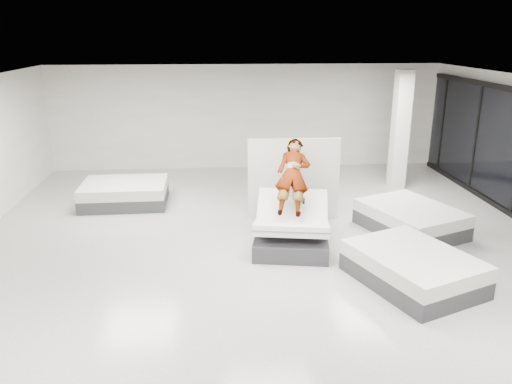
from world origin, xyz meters
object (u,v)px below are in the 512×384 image
flat_bed_right_near (413,268)px  flat_bed_left_far (125,193)px  hero_bed (292,229)px  divider_panel (293,179)px  flat_bed_right_far (410,219)px  person (293,184)px  column (400,130)px  remote (303,201)px

flat_bed_right_near → flat_bed_left_far: (-5.59, 4.63, -0.00)m
hero_bed → divider_panel: size_ratio=1.02×
flat_bed_right_far → person: bearing=-175.3°
column → remote: bearing=-130.8°
column → divider_panel: bearing=-145.9°
remote → flat_bed_right_near: bearing=-36.3°
person → flat_bed_right_far: size_ratio=0.75×
flat_bed_left_far → flat_bed_right_near: bearing=-39.6°
divider_panel → flat_bed_right_near: divider_panel is taller
hero_bed → flat_bed_right_far: (2.66, 0.52, -0.08)m
flat_bed_right_near → column: column is taller
hero_bed → flat_bed_left_far: size_ratio=1.02×
flat_bed_right_far → column: (0.83, 3.20, 1.32)m
flat_bed_right_near → flat_bed_left_far: size_ratio=1.21×
divider_panel → column: size_ratio=0.65×
flat_bed_right_near → person: bearing=130.5°
hero_bed → person: (0.05, 0.30, 0.85)m
person → divider_panel: 1.28m
flat_bed_right_near → flat_bed_right_far: bearing=69.7°
divider_panel → flat_bed_right_far: divider_panel is taller
remote → flat_bed_left_far: remote is taller
person → column: bearing=54.8°
flat_bed_left_far → column: column is taller
flat_bed_right_far → column: 3.56m
hero_bed → remote: (0.21, -0.08, 0.61)m
divider_panel → flat_bed_right_far: bearing=-19.4°
divider_panel → flat_bed_right_near: size_ratio=0.83×
person → flat_bed_right_near: size_ratio=0.74×
person → hero_bed: bearing=-90.0°
person → remote: 0.48m
remote → person: bearing=122.2°
person → column: column is taller
flat_bed_left_far → column: size_ratio=0.65×
flat_bed_left_far → hero_bed: bearing=-37.2°
flat_bed_left_far → column: (7.26, 0.86, 1.32)m
flat_bed_right_far → flat_bed_left_far: 6.85m
person → divider_panel: size_ratio=0.89×
remote → flat_bed_right_far: 2.62m
divider_panel → flat_bed_left_far: divider_panel is taller
hero_bed → flat_bed_left_far: hero_bed is taller
hero_bed → divider_panel: bearing=80.4°
hero_bed → remote: bearing=-21.3°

